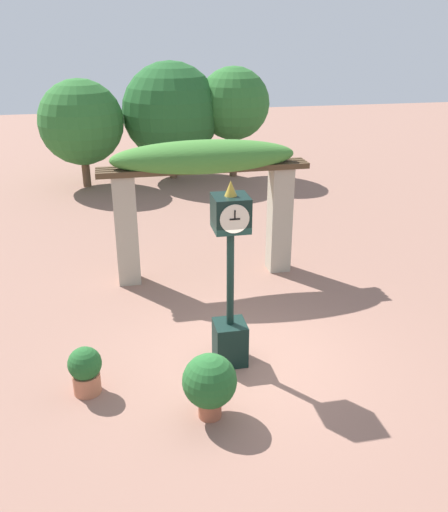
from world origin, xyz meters
TOP-DOWN VIEW (x-y plane):
  - ground_plane at (0.00, 0.00)m, footprint 60.00×60.00m
  - pedestal_clock at (-0.19, 0.04)m, footprint 0.54×0.59m
  - pergola at (0.00, 3.56)m, footprint 4.52×1.08m
  - potted_plant_near_left at (-2.55, -0.34)m, footprint 0.52×0.52m
  - potted_plant_near_right at (-0.77, -1.28)m, footprint 0.79×0.79m
  - tree_line at (-0.13, 12.12)m, footprint 8.16×3.77m

SIDE VIEW (x-z plane):
  - ground_plane at x=0.00m, z-range 0.00..0.00m
  - potted_plant_near_left at x=-2.55m, z-range 0.02..0.81m
  - potted_plant_near_right at x=-0.77m, z-range 0.08..1.09m
  - pedestal_clock at x=-0.19m, z-range -0.14..3.03m
  - pergola at x=0.00m, z-range 0.79..3.88m
  - tree_line at x=-0.13m, z-range 0.33..4.52m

